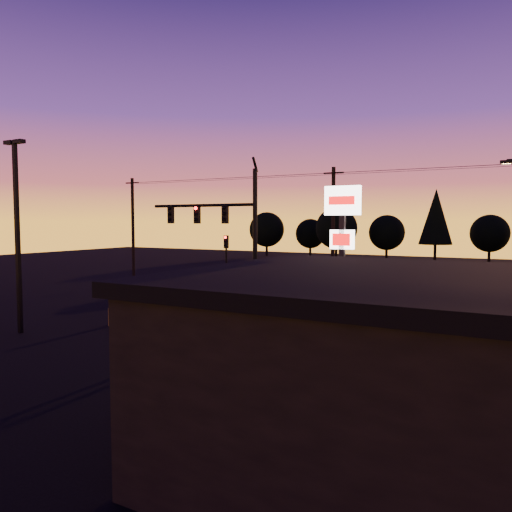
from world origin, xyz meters
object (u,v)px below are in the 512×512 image
at_px(parking_lot_light, 17,223).
at_px(suv_parked, 382,362).
at_px(traffic_signal_mast, 228,229).
at_px(bollard, 111,317).
at_px(pylon_sign, 342,232).
at_px(secondary_signal, 226,257).
at_px(car_right, 350,304).
at_px(car_mid, 210,293).
at_px(car_left, 150,288).

distance_m(parking_lot_light, suv_parked, 17.75).
distance_m(traffic_signal_mast, bollard, 7.52).
xyz_separation_m(pylon_sign, bollard, (-11.88, -1.20, -4.46)).
xyz_separation_m(secondary_signal, car_right, (10.14, -3.21, -2.12)).
xyz_separation_m(traffic_signal_mast, parking_lot_light, (-7.40, -6.99, 0.33)).
relative_size(traffic_signal_mast, car_right, 1.67).
bearing_deg(pylon_sign, suv_parked, -52.53).
xyz_separation_m(secondary_signal, pylon_sign, (12.00, -9.99, 2.05)).
bearing_deg(secondary_signal, car_mid, -76.54).
xyz_separation_m(traffic_signal_mast, secondary_signal, (-4.90, 7.49, -2.07)).
distance_m(bollard, car_left, 9.41).
height_order(parking_lot_light, pylon_sign, parking_lot_light).
height_order(bollard, car_right, car_right).
distance_m(parking_lot_light, car_left, 12.57).
xyz_separation_m(pylon_sign, suv_parked, (2.61, -3.40, -4.23)).
relative_size(parking_lot_light, suv_parked, 1.86).
xyz_separation_m(car_mid, suv_parked, (13.86, -10.28, -0.00)).
distance_m(parking_lot_light, car_mid, 12.68).
bearing_deg(secondary_signal, traffic_signal_mast, -56.81).
height_order(car_left, car_right, car_right).
relative_size(traffic_signal_mast, pylon_sign, 1.26).
xyz_separation_m(pylon_sign, car_left, (-16.43, 7.04, -4.23)).
bearing_deg(secondary_signal, car_right, -17.55).
height_order(secondary_signal, parking_lot_light, parking_lot_light).
height_order(bollard, car_left, car_left).
bearing_deg(car_left, bollard, -173.98).
height_order(secondary_signal, suv_parked, secondary_signal).
distance_m(bollard, car_mid, 8.10).
bearing_deg(parking_lot_light, car_right, 41.74).
xyz_separation_m(secondary_signal, parking_lot_light, (-2.50, -14.49, 2.41)).
relative_size(bollard, car_mid, 0.22).
bearing_deg(car_right, car_mid, -89.35).
bearing_deg(parking_lot_light, car_left, 99.51).
relative_size(pylon_sign, car_right, 1.32).
distance_m(traffic_signal_mast, car_mid, 7.38).
bearing_deg(pylon_sign, car_mid, 148.59).
distance_m(traffic_signal_mast, car_right, 7.96).
distance_m(pylon_sign, car_mid, 13.85).
xyz_separation_m(traffic_signal_mast, car_mid, (-4.16, 4.38, -4.25)).
height_order(secondary_signal, car_right, secondary_signal).
bearing_deg(secondary_signal, pylon_sign, -39.77).
bearing_deg(bollard, car_mid, 85.55).
bearing_deg(secondary_signal, parking_lot_light, -99.79).
height_order(pylon_sign, car_left, pylon_sign).
height_order(car_right, suv_parked, car_right).
relative_size(pylon_sign, suv_parked, 1.39).
bearing_deg(bollard, car_left, 118.92).
bearing_deg(suv_parked, car_right, 128.33).
relative_size(parking_lot_light, bollard, 10.12).
bearing_deg(car_left, secondary_signal, -79.27).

